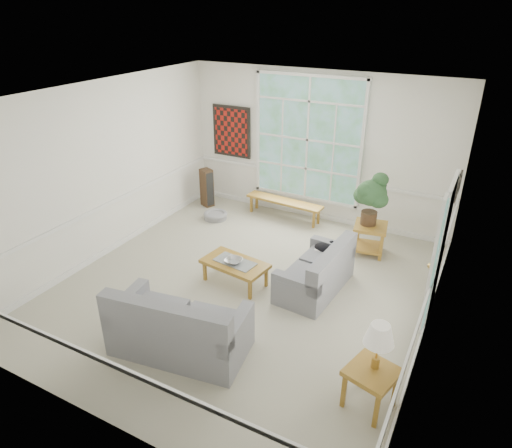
% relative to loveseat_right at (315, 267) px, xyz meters
% --- Properties ---
extents(floor, '(5.50, 6.00, 0.01)m').
position_rel_loveseat_right_xyz_m(floor, '(-1.01, -0.46, -0.40)').
color(floor, '#A8A48F').
rests_on(floor, ground).
extents(ceiling, '(5.50, 6.00, 0.02)m').
position_rel_loveseat_right_xyz_m(ceiling, '(-1.01, -0.46, 2.61)').
color(ceiling, white).
rests_on(ceiling, ground).
extents(wall_back, '(5.50, 0.02, 3.00)m').
position_rel_loveseat_right_xyz_m(wall_back, '(-1.01, 2.54, 1.11)').
color(wall_back, white).
rests_on(wall_back, ground).
extents(wall_front, '(5.50, 0.02, 3.00)m').
position_rel_loveseat_right_xyz_m(wall_front, '(-1.01, -3.46, 1.11)').
color(wall_front, white).
rests_on(wall_front, ground).
extents(wall_left, '(0.02, 6.00, 3.00)m').
position_rel_loveseat_right_xyz_m(wall_left, '(-3.76, -0.46, 1.11)').
color(wall_left, white).
rests_on(wall_left, ground).
extents(wall_right, '(0.02, 6.00, 3.00)m').
position_rel_loveseat_right_xyz_m(wall_right, '(1.74, -0.46, 1.11)').
color(wall_right, white).
rests_on(wall_right, ground).
extents(window_back, '(2.30, 0.08, 2.40)m').
position_rel_loveseat_right_xyz_m(window_back, '(-1.21, 2.50, 1.26)').
color(window_back, white).
rests_on(window_back, wall_back).
extents(entry_door, '(0.08, 0.90, 2.10)m').
position_rel_loveseat_right_xyz_m(entry_door, '(1.70, 0.14, 0.66)').
color(entry_door, white).
rests_on(entry_door, floor).
extents(door_sidelight, '(0.08, 0.26, 1.90)m').
position_rel_loveseat_right_xyz_m(door_sidelight, '(1.70, -0.49, 0.76)').
color(door_sidelight, white).
rests_on(door_sidelight, wall_right).
extents(wall_art, '(0.90, 0.06, 1.10)m').
position_rel_loveseat_right_xyz_m(wall_art, '(-2.96, 2.49, 1.21)').
color(wall_art, '#58120D').
rests_on(wall_art, wall_back).
extents(wall_frame_near, '(0.04, 0.26, 0.32)m').
position_rel_loveseat_right_xyz_m(wall_frame_near, '(1.70, 1.29, 1.16)').
color(wall_frame_near, black).
rests_on(wall_frame_near, wall_right).
extents(wall_frame_far, '(0.04, 0.26, 0.32)m').
position_rel_loveseat_right_xyz_m(wall_frame_far, '(1.70, 1.69, 1.16)').
color(wall_frame_far, black).
rests_on(wall_frame_far, wall_right).
extents(loveseat_right, '(0.86, 1.51, 0.79)m').
position_rel_loveseat_right_xyz_m(loveseat_right, '(0.00, 0.00, 0.00)').
color(loveseat_right, slate).
rests_on(loveseat_right, floor).
extents(loveseat_front, '(1.83, 1.13, 0.93)m').
position_rel_loveseat_right_xyz_m(loveseat_front, '(-1.03, -2.12, 0.07)').
color(loveseat_front, slate).
rests_on(loveseat_front, floor).
extents(coffee_table, '(1.11, 0.71, 0.39)m').
position_rel_loveseat_right_xyz_m(coffee_table, '(-1.19, -0.44, -0.20)').
color(coffee_table, olive).
rests_on(coffee_table, floor).
extents(pewter_bowl, '(0.33, 0.33, 0.08)m').
position_rel_loveseat_right_xyz_m(pewter_bowl, '(-1.20, -0.47, 0.04)').
color(pewter_bowl, '#A2A1A7').
rests_on(pewter_bowl, coffee_table).
extents(window_bench, '(1.69, 0.44, 0.39)m').
position_rel_loveseat_right_xyz_m(window_bench, '(-1.54, 2.19, -0.20)').
color(window_bench, olive).
rests_on(window_bench, floor).
extents(end_table, '(0.65, 0.65, 0.56)m').
position_rel_loveseat_right_xyz_m(end_table, '(0.44, 1.54, -0.11)').
color(end_table, olive).
rests_on(end_table, floor).
extents(houseplant, '(0.66, 0.66, 0.96)m').
position_rel_loveseat_right_xyz_m(houseplant, '(0.38, 1.55, 0.65)').
color(houseplant, '#2A4F2A').
rests_on(houseplant, end_table).
extents(side_table, '(0.63, 0.63, 0.52)m').
position_rel_loveseat_right_xyz_m(side_table, '(1.39, -1.90, -0.13)').
color(side_table, olive).
rests_on(side_table, floor).
extents(table_lamp, '(0.45, 0.45, 0.57)m').
position_rel_loveseat_right_xyz_m(table_lamp, '(1.40, -1.84, 0.41)').
color(table_lamp, white).
rests_on(table_lamp, side_table).
extents(pet_bed, '(0.57, 0.57, 0.14)m').
position_rel_loveseat_right_xyz_m(pet_bed, '(-2.78, 1.47, -0.32)').
color(pet_bed, gray).
rests_on(pet_bed, floor).
extents(floor_speaker, '(0.32, 0.30, 0.85)m').
position_rel_loveseat_right_xyz_m(floor_speaker, '(-3.32, 1.98, 0.03)').
color(floor_speaker, '#3D2919').
rests_on(floor_speaker, floor).
extents(cat, '(0.36, 0.26, 0.16)m').
position_rel_loveseat_right_xyz_m(cat, '(-0.05, 0.52, 0.09)').
color(cat, black).
rests_on(cat, loveseat_right).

